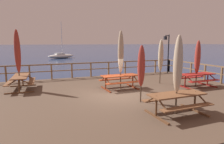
% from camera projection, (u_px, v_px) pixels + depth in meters
% --- Properties ---
extents(ground_plane, '(600.00, 600.00, 0.00)m').
position_uv_depth(ground_plane, '(118.00, 109.00, 9.89)').
color(ground_plane, navy).
extents(wooden_deck, '(14.46, 10.84, 0.82)m').
position_uv_depth(wooden_deck, '(118.00, 102.00, 9.83)').
color(wooden_deck, brown).
rests_on(wooden_deck, ground).
extents(railing_waterside_far, '(14.26, 0.10, 1.09)m').
position_uv_depth(railing_waterside_far, '(91.00, 67.00, 14.53)').
color(railing_waterside_far, brown).
rests_on(railing_waterside_far, wooden_deck).
extents(railing_side_right, '(0.10, 10.64, 1.09)m').
position_uv_depth(railing_side_right, '(222.00, 72.00, 12.16)').
color(railing_side_right, brown).
rests_on(railing_side_right, wooden_deck).
extents(picnic_table_mid_centre, '(2.07, 1.45, 0.78)m').
position_uv_depth(picnic_table_mid_centre, '(120.00, 79.00, 10.83)').
color(picnic_table_mid_centre, '#993819').
rests_on(picnic_table_mid_centre, wooden_deck).
extents(picnic_table_front_left, '(1.48, 2.14, 0.78)m').
position_uv_depth(picnic_table_front_left, '(21.00, 79.00, 10.62)').
color(picnic_table_front_left, brown).
rests_on(picnic_table_front_left, wooden_deck).
extents(picnic_table_back_right, '(2.07, 1.41, 0.78)m').
position_uv_depth(picnic_table_back_right, '(197.00, 77.00, 11.32)').
color(picnic_table_back_right, maroon).
rests_on(picnic_table_back_right, wooden_deck).
extents(picnic_table_mid_left, '(2.11, 1.44, 0.78)m').
position_uv_depth(picnic_table_mid_left, '(177.00, 99.00, 6.94)').
color(picnic_table_mid_left, brown).
rests_on(picnic_table_mid_left, wooden_deck).
extents(patio_umbrella_tall_front, '(0.32, 0.32, 3.22)m').
position_uv_depth(patio_umbrella_tall_front, '(121.00, 52.00, 10.56)').
color(patio_umbrella_tall_front, '#4C3828').
rests_on(patio_umbrella_tall_front, wooden_deck).
extents(patio_umbrella_tall_back_left, '(0.32, 0.32, 3.27)m').
position_uv_depth(patio_umbrella_tall_back_left, '(17.00, 52.00, 10.42)').
color(patio_umbrella_tall_back_left, '#4C3828').
rests_on(patio_umbrella_tall_back_left, wooden_deck).
extents(patio_umbrella_tall_mid_right, '(0.32, 0.32, 2.69)m').
position_uv_depth(patio_umbrella_tall_mid_right, '(198.00, 57.00, 11.17)').
color(patio_umbrella_tall_mid_right, '#4C3828').
rests_on(patio_umbrella_tall_mid_right, wooden_deck).
extents(patio_umbrella_tall_mid_left, '(0.32, 0.32, 2.84)m').
position_uv_depth(patio_umbrella_tall_mid_left, '(178.00, 65.00, 6.78)').
color(patio_umbrella_tall_mid_left, '#4C3828').
rests_on(patio_umbrella_tall_mid_left, wooden_deck).
extents(patio_umbrella_tall_back_right, '(0.32, 0.32, 2.76)m').
position_uv_depth(patio_umbrella_tall_back_right, '(161.00, 56.00, 12.01)').
color(patio_umbrella_tall_back_right, '#4C3828').
rests_on(patio_umbrella_tall_back_right, wooden_deck).
extents(patio_umbrella_short_mid, '(0.32, 0.32, 2.48)m').
position_uv_depth(patio_umbrella_short_mid, '(141.00, 66.00, 8.22)').
color(patio_umbrella_short_mid, '#4C3828').
rests_on(patio_umbrella_short_mid, wooden_deck).
extents(lamp_post_hooked, '(0.65, 0.36, 3.20)m').
position_uv_depth(lamp_post_hooked, '(167.00, 48.00, 15.98)').
color(lamp_post_hooked, black).
rests_on(lamp_post_hooked, wooden_deck).
extents(sailboat_distant, '(6.18, 3.88, 7.72)m').
position_uv_depth(sailboat_distant, '(61.00, 56.00, 41.66)').
color(sailboat_distant, white).
rests_on(sailboat_distant, ground).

